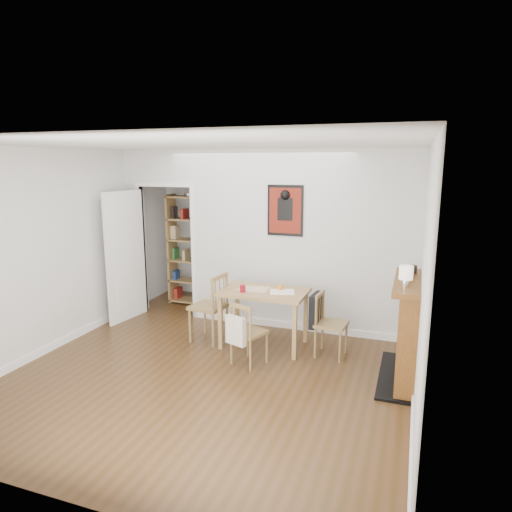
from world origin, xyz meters
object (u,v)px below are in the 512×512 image
at_px(dining_table, 264,297).
at_px(notebook, 282,292).
at_px(fireplace, 409,327).
at_px(orange_fruit, 280,288).
at_px(ceramic_jar_a, 410,272).
at_px(ceramic_jar_b, 414,269).
at_px(red_glass, 243,288).
at_px(mantel_lamp, 406,274).
at_px(chair_left, 208,307).
at_px(bookshelf, 191,251).
at_px(chair_right, 330,324).
at_px(chair_front, 248,333).

bearing_deg(dining_table, notebook, -1.16).
bearing_deg(fireplace, orange_fruit, 165.05).
height_order(ceramic_jar_a, ceramic_jar_b, ceramic_jar_a).
distance_m(red_glass, mantel_lamp, 2.13).
relative_size(notebook, mantel_lamp, 1.40).
relative_size(chair_left, bookshelf, 0.51).
xyz_separation_m(orange_fruit, ceramic_jar_b, (1.64, -0.10, 0.40)).
xyz_separation_m(red_glass, notebook, (0.49, 0.15, -0.04)).
bearing_deg(bookshelf, fireplace, -25.99).
height_order(chair_right, ceramic_jar_a, ceramic_jar_a).
xyz_separation_m(chair_front, orange_fruit, (0.20, 0.67, 0.40)).
relative_size(dining_table, chair_front, 1.42).
xyz_separation_m(orange_fruit, ceramic_jar_a, (1.59, -0.29, 0.41)).
distance_m(bookshelf, mantel_lamp, 4.13).
height_order(chair_left, ceramic_jar_a, ceramic_jar_a).
relative_size(dining_table, mantel_lamp, 5.06).
relative_size(dining_table, chair_left, 1.17).
distance_m(red_glass, notebook, 0.51).
bearing_deg(chair_right, notebook, 178.20).
bearing_deg(notebook, mantel_lamp, -24.28).
distance_m(notebook, mantel_lamp, 1.74).
height_order(chair_right, orange_fruit, orange_fruit).
relative_size(chair_left, red_glass, 10.18).
height_order(dining_table, chair_left, chair_left).
height_order(dining_table, bookshelf, bookshelf).
height_order(chair_front, fireplace, fireplace).
bearing_deg(orange_fruit, ceramic_jar_a, -10.26).
bearing_deg(ceramic_jar_a, orange_fruit, 169.74).
height_order(chair_left, chair_front, chair_left).
height_order(bookshelf, ceramic_jar_b, bookshelf).
bearing_deg(red_glass, mantel_lamp, -14.86).
xyz_separation_m(red_glass, mantel_lamp, (2.00, -0.53, 0.48)).
xyz_separation_m(bookshelf, notebook, (2.03, -1.40, -0.16)).
bearing_deg(dining_table, red_glass, -146.94).
bearing_deg(ceramic_jar_b, chair_right, 179.47).
xyz_separation_m(dining_table, ceramic_jar_b, (1.84, -0.03, 0.53)).
bearing_deg(notebook, bookshelf, 145.49).
bearing_deg(mantel_lamp, notebook, 155.72).
bearing_deg(red_glass, fireplace, -5.90).
distance_m(notebook, ceramic_jar_b, 1.65).
relative_size(notebook, ceramic_jar_a, 2.67).
xyz_separation_m(chair_front, notebook, (0.24, 0.60, 0.37)).
distance_m(dining_table, mantel_lamp, 1.99).
height_order(orange_fruit, ceramic_jar_a, ceramic_jar_a).
relative_size(orange_fruit, ceramic_jar_b, 0.82).
xyz_separation_m(chair_front, fireplace, (1.83, 0.24, 0.21)).
bearing_deg(red_glass, bookshelf, 134.87).
bearing_deg(orange_fruit, dining_table, -162.32).
distance_m(fireplace, orange_fruit, 1.70).
height_order(chair_right, mantel_lamp, mantel_lamp).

